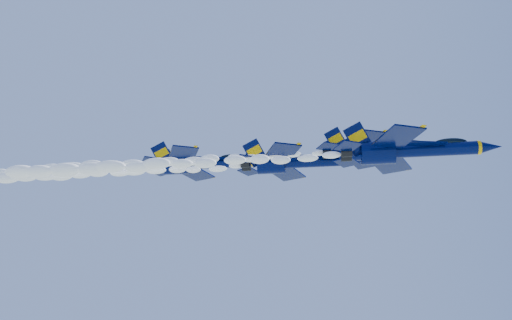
# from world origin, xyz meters

# --- Properties ---
(jet_lead) EXTENTS (17.72, 14.54, 6.59)m
(jet_lead) POSITION_xyz_m (12.91, -13.53, 148.09)
(jet_lead) COLOR #000837
(smoke_trail_jet_lead) EXTENTS (41.06, 1.83, 1.65)m
(smoke_trail_jet_lead) POSITION_xyz_m (-15.19, -13.53, 147.71)
(smoke_trail_jet_lead) COLOR white
(jet_second) EXTENTS (17.04, 13.98, 6.33)m
(jet_second) POSITION_xyz_m (10.56, -1.72, 153.18)
(jet_second) COLOR #000837
(smoke_trail_jet_second) EXTENTS (41.06, 1.76, 1.59)m
(smoke_trail_jet_second) POSITION_xyz_m (-17.25, -1.72, 152.81)
(smoke_trail_jet_second) COLOR white
(jet_third) EXTENTS (18.33, 15.04, 6.81)m
(jet_third) POSITION_xyz_m (-0.53, 1.00, 152.98)
(jet_third) COLOR #000837
(smoke_trail_jet_third) EXTENTS (41.06, 1.90, 1.71)m
(smoke_trail_jet_third) POSITION_xyz_m (-28.89, 1.00, 152.60)
(smoke_trail_jet_third) COLOR white
(jet_fourth) EXTENTS (20.12, 16.51, 7.48)m
(jet_fourth) POSITION_xyz_m (-17.11, 12.51, 158.06)
(jet_fourth) COLOR #000837
(smoke_trail_jet_fourth) EXTENTS (41.06, 2.08, 1.87)m
(smoke_trail_jet_fourth) POSITION_xyz_m (-46.24, 12.51, 157.65)
(smoke_trail_jet_fourth) COLOR white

